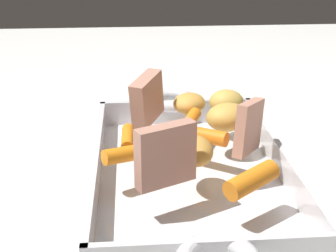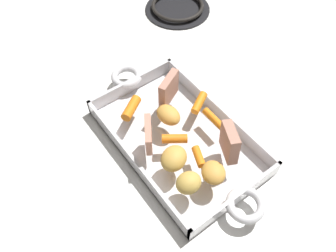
# 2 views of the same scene
# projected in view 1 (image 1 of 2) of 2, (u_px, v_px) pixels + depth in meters

# --- Properties ---
(ground_plane) EXTENTS (1.98, 1.98, 0.00)m
(ground_plane) POSITION_uv_depth(u_px,v_px,m) (189.00, 180.00, 0.62)
(ground_plane) COLOR white
(roasting_dish) EXTENTS (0.48, 0.23, 0.04)m
(roasting_dish) POSITION_uv_depth(u_px,v_px,m) (190.00, 171.00, 0.61)
(roasting_dish) COLOR silver
(roasting_dish) RESTS_ON ground_plane
(roast_slice_outer) EXTENTS (0.04, 0.07, 0.07)m
(roast_slice_outer) POSITION_uv_depth(u_px,v_px,m) (166.00, 155.00, 0.51)
(roast_slice_outer) COLOR tan
(roast_slice_outer) RESTS_ON roasting_dish
(roast_slice_thin) EXTENTS (0.07, 0.05, 0.07)m
(roast_slice_thin) POSITION_uv_depth(u_px,v_px,m) (147.00, 99.00, 0.68)
(roast_slice_thin) COLOR tan
(roast_slice_thin) RESTS_ON roasting_dish
(roast_slice_thick) EXTENTS (0.07, 0.05, 0.07)m
(roast_slice_thick) POSITION_uv_depth(u_px,v_px,m) (249.00, 127.00, 0.59)
(roast_slice_thick) COLOR tan
(roast_slice_thick) RESTS_ON roasting_dish
(baby_carrot_northeast) EXTENTS (0.06, 0.02, 0.02)m
(baby_carrot_northeast) POSITION_uv_depth(u_px,v_px,m) (128.00, 138.00, 0.62)
(baby_carrot_northeast) COLOR orange
(baby_carrot_northeast) RESTS_ON roasting_dish
(baby_carrot_center_left) EXTENTS (0.05, 0.07, 0.03)m
(baby_carrot_center_left) POSITION_uv_depth(u_px,v_px,m) (251.00, 180.00, 0.51)
(baby_carrot_center_left) COLOR orange
(baby_carrot_center_left) RESTS_ON roasting_dish
(baby_carrot_southeast) EXTENTS (0.04, 0.06, 0.02)m
(baby_carrot_southeast) POSITION_uv_depth(u_px,v_px,m) (125.00, 154.00, 0.57)
(baby_carrot_southeast) COLOR orange
(baby_carrot_southeast) RESTS_ON roasting_dish
(baby_carrot_short) EXTENTS (0.05, 0.03, 0.02)m
(baby_carrot_short) POSITION_uv_depth(u_px,v_px,m) (191.00, 119.00, 0.67)
(baby_carrot_short) COLOR orange
(baby_carrot_short) RESTS_ON roasting_dish
(baby_carrot_southwest) EXTENTS (0.05, 0.05, 0.02)m
(baby_carrot_southwest) POSITION_uv_depth(u_px,v_px,m) (207.00, 136.00, 0.62)
(baby_carrot_southwest) COLOR orange
(baby_carrot_southwest) RESTS_ON roasting_dish
(potato_whole) EXTENTS (0.07, 0.07, 0.04)m
(potato_whole) POSITION_uv_depth(u_px,v_px,m) (227.00, 117.00, 0.65)
(potato_whole) COLOR gold
(potato_whole) RESTS_ON roasting_dish
(potato_corner) EXTENTS (0.05, 0.05, 0.04)m
(potato_corner) POSITION_uv_depth(u_px,v_px,m) (227.00, 102.00, 0.71)
(potato_corner) COLOR gold
(potato_corner) RESTS_ON roasting_dish
(potato_golden_small) EXTENTS (0.07, 0.06, 0.03)m
(potato_golden_small) POSITION_uv_depth(u_px,v_px,m) (189.00, 103.00, 0.71)
(potato_golden_small) COLOR gold
(potato_golden_small) RESTS_ON roasting_dish
(potato_golden_large) EXTENTS (0.06, 0.05, 0.03)m
(potato_golden_large) POSITION_uv_depth(u_px,v_px,m) (197.00, 150.00, 0.56)
(potato_golden_large) COLOR gold
(potato_golden_large) RESTS_ON roasting_dish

